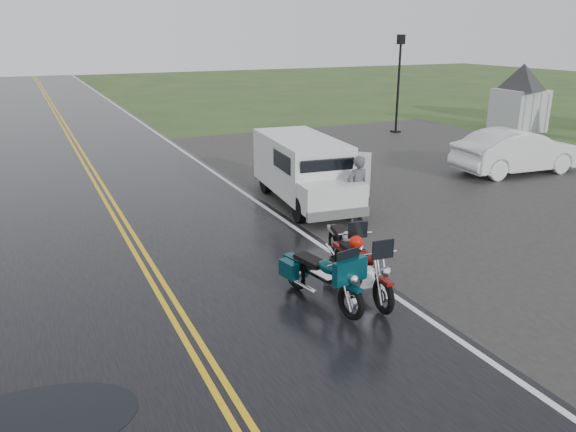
# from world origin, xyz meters

# --- Properties ---
(ground) EXTENTS (120.00, 120.00, 0.00)m
(ground) POSITION_xyz_m (0.00, 0.00, 0.00)
(ground) COLOR #2D471E
(ground) RESTS_ON ground
(road) EXTENTS (8.00, 100.00, 0.04)m
(road) POSITION_xyz_m (0.00, 10.00, 0.02)
(road) COLOR black
(road) RESTS_ON ground
(parking_pad) EXTENTS (14.00, 24.00, 0.03)m
(parking_pad) POSITION_xyz_m (11.00, 5.00, 0.01)
(parking_pad) COLOR black
(parking_pad) RESTS_ON ground
(visitor_center) EXTENTS (16.00, 10.00, 4.80)m
(visitor_center) POSITION_xyz_m (20.00, 12.00, 2.40)
(visitor_center) COLOR #A8AAAD
(visitor_center) RESTS_ON ground
(motorcycle_red) EXTENTS (1.00, 2.25, 1.29)m
(motorcycle_red) POSITION_xyz_m (3.20, -0.93, 0.64)
(motorcycle_red) COLOR #5A0D0A
(motorcycle_red) RESTS_ON ground
(motorcycle_teal) EXTENTS (1.12, 2.18, 1.23)m
(motorcycle_teal) POSITION_xyz_m (2.59, -0.87, 0.61)
(motorcycle_teal) COLOR #05323B
(motorcycle_teal) RESTS_ON ground
(motorcycle_silver) EXTENTS (1.21, 2.19, 1.23)m
(motorcycle_silver) POSITION_xyz_m (3.41, 0.22, 0.61)
(motorcycle_silver) COLOR #939599
(motorcycle_silver) RESTS_ON ground
(van_white) EXTENTS (2.28, 4.93, 1.87)m
(van_white) POSITION_xyz_m (4.13, 4.10, 0.94)
(van_white) COLOR silver
(van_white) RESTS_ON ground
(person_at_van) EXTENTS (0.64, 0.44, 1.69)m
(person_at_van) POSITION_xyz_m (5.49, 3.59, 0.85)
(person_at_van) COLOR #49484D
(person_at_van) RESTS_ON ground
(sedan_white) EXTENTS (4.62, 1.91, 1.49)m
(sedan_white) POSITION_xyz_m (13.17, 5.61, 0.74)
(sedan_white) COLOR silver
(sedan_white) RESTS_ON ground
(lamp_post_far_right) EXTENTS (0.39, 0.39, 4.57)m
(lamp_post_far_right) POSITION_xyz_m (14.29, 14.07, 2.28)
(lamp_post_far_right) COLOR black
(lamp_post_far_right) RESTS_ON ground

